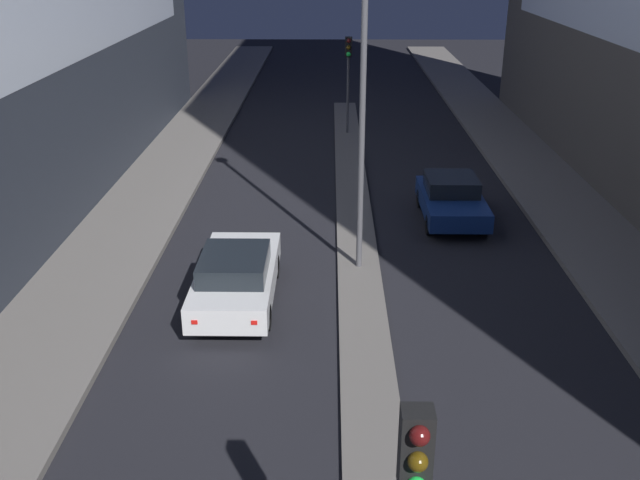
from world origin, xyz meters
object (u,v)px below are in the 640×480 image
object	(u,v)px
street_lamp	(364,34)
car_right_lane	(452,199)
car_left_lane	(236,276)
traffic_light_mid	(348,63)

from	to	relation	value
street_lamp	car_right_lane	world-z (taller)	street_lamp
street_lamp	car_right_lane	size ratio (longest dim) A/B	2.41
car_left_lane	car_right_lane	size ratio (longest dim) A/B	1.15
car_right_lane	traffic_light_mid	bearing A→B (deg)	105.91
traffic_light_mid	car_right_lane	world-z (taller)	traffic_light_mid
traffic_light_mid	car_right_lane	size ratio (longest dim) A/B	1.10
street_lamp	car_left_lane	bearing A→B (deg)	-147.14
car_left_lane	traffic_light_mid	bearing A→B (deg)	79.48
traffic_light_mid	car_right_lane	bearing A→B (deg)	-74.09
car_right_lane	street_lamp	bearing A→B (deg)	-129.09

